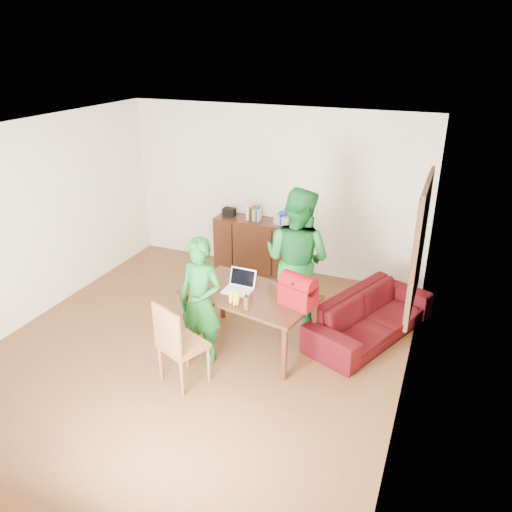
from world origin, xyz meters
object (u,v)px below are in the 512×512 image
at_px(table, 250,300).
at_px(laptop, 237,288).
at_px(chair, 183,359).
at_px(person_far, 297,260).
at_px(red_bag, 298,293).
at_px(person_near, 201,301).
at_px(bottle, 246,302).
at_px(sofa, 370,316).

height_order(table, laptop, laptop).
bearing_deg(chair, person_far, 87.13).
height_order(laptop, red_bag, red_bag).
bearing_deg(laptop, person_near, -119.55).
height_order(person_near, bottle, person_near).
height_order(table, chair, chair).
bearing_deg(person_near, sofa, 41.59).
xyz_separation_m(bottle, red_bag, (0.52, 0.31, 0.06)).
xyz_separation_m(bottle, sofa, (1.26, 1.20, -0.56)).
bearing_deg(person_near, person_far, 61.41).
bearing_deg(sofa, person_near, 148.62).
bearing_deg(person_far, sofa, -160.45).
height_order(chair, person_far, person_far).
relative_size(chair, person_near, 0.65).
relative_size(person_far, laptop, 5.51).
relative_size(laptop, sofa, 0.18).
height_order(person_near, red_bag, person_near).
height_order(table, person_far, person_far).
bearing_deg(laptop, chair, -103.83).
bearing_deg(chair, table, 89.16).
height_order(person_near, laptop, person_near).
xyz_separation_m(person_near, laptop, (0.27, 0.45, 0.01)).
relative_size(table, red_bag, 4.14).
distance_m(laptop, bottle, 0.45).
xyz_separation_m(table, red_bag, (0.64, -0.06, 0.25)).
bearing_deg(table, laptop, -161.57).
height_order(bottle, sofa, bottle).
distance_m(table, person_far, 0.85).
xyz_separation_m(table, person_far, (0.38, 0.70, 0.32)).
distance_m(table, chair, 1.11).
relative_size(person_near, laptop, 4.45).
relative_size(chair, bottle, 5.55).
bearing_deg(chair, red_bag, 63.15).
bearing_deg(red_bag, bottle, -130.10).
height_order(chair, person_near, person_near).
height_order(table, bottle, bottle).
bearing_deg(bottle, sofa, 43.57).
distance_m(person_near, red_bag, 1.15).
distance_m(laptop, red_bag, 0.80).
bearing_deg(sofa, laptop, 141.75).
distance_m(laptop, sofa, 1.82).
relative_size(table, bottle, 9.49).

